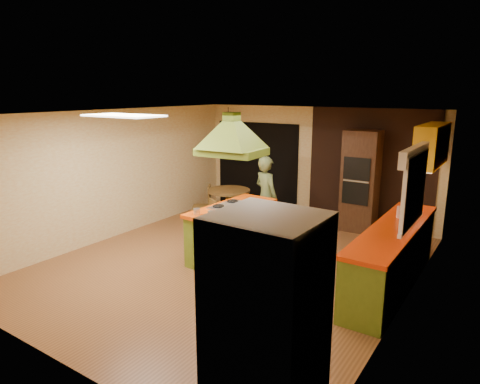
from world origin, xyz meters
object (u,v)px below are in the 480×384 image
Objects in this scene: wall_oven at (361,181)px; dining_table at (229,199)px; canister_large at (407,205)px; kitchen_island at (232,231)px; refrigerator at (266,333)px; man at (266,197)px.

wall_oven is 2.84m from dining_table.
canister_large is (1.23, -1.39, -0.00)m from wall_oven.
kitchen_island is 4.11m from refrigerator.
wall_oven reaches higher than man.
refrigerator is (2.59, -4.44, 0.17)m from man.
man is at bearing -19.66° from dining_table.
dining_table is (-1.20, 0.43, -0.31)m from man.
kitchen_island is 7.83× the size of canister_large.
wall_oven is 8.85× the size of canister_large.
dining_table is at bearing -161.24° from wall_oven.
canister_large is (3.85, -0.41, 0.54)m from dining_table.
refrigerator is at bearing -49.00° from kitchen_island.
man is at bearing 120.95° from refrigerator.
man is 1.70× the size of dining_table.
wall_oven is at bearing 20.60° from dining_table.
kitchen_island is 0.88× the size of wall_oven.
canister_large is at bearing -50.28° from wall_oven.
wall_oven is 2.19× the size of dining_table.
wall_oven is at bearing 102.10° from refrigerator.
refrigerator reaches higher than canister_large.
kitchen_island is 1.94× the size of dining_table.
dining_table is at bearing 173.92° from canister_large.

